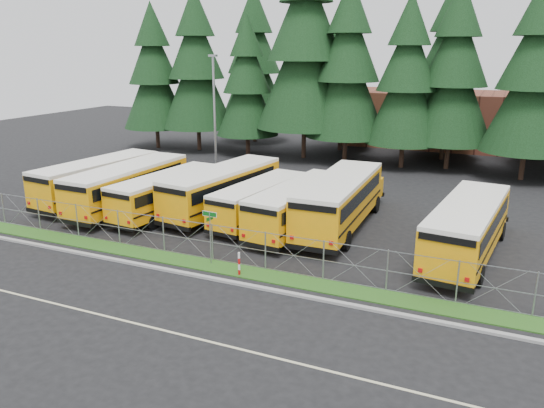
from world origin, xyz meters
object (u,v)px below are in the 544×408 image
(bus_0, at_px, (103,181))
(bus_5, at_px, (301,207))
(bus_2, at_px, (171,194))
(light_standard, at_px, (215,111))
(bus_6, at_px, (341,202))
(bus_3, at_px, (226,190))
(street_sign, at_px, (210,226))
(bus_4, at_px, (262,202))
(striped_bollard, at_px, (239,264))
(bus_1, at_px, (133,187))
(bus_east, at_px, (468,230))

(bus_0, height_order, bus_5, bus_0)
(bus_0, distance_m, bus_5, 15.23)
(bus_2, xyz_separation_m, light_standard, (-3.27, 11.78, 4.13))
(bus_2, bearing_deg, bus_6, 14.90)
(bus_3, height_order, street_sign, bus_3)
(street_sign, height_order, light_standard, light_standard)
(light_standard, bearing_deg, bus_3, -57.07)
(bus_5, bearing_deg, bus_4, 176.08)
(bus_5, distance_m, street_sign, 7.36)
(bus_0, height_order, street_sign, bus_0)
(bus_6, bearing_deg, striped_bollard, -106.21)
(bus_5, height_order, light_standard, light_standard)
(bus_0, distance_m, bus_1, 3.26)
(bus_6, bearing_deg, bus_4, -172.48)
(bus_3, xyz_separation_m, bus_6, (7.94, 0.01, 0.08))
(bus_east, height_order, street_sign, bus_east)
(bus_4, relative_size, bus_5, 0.91)
(bus_2, xyz_separation_m, bus_6, (11.12, 1.83, 0.26))
(bus_4, xyz_separation_m, bus_5, (2.81, -0.49, 0.13))
(bus_east, bearing_deg, bus_5, -178.20)
(bus_5, xyz_separation_m, street_sign, (-2.23, -6.99, 0.62))
(bus_4, xyz_separation_m, street_sign, (0.58, -7.48, 0.74))
(bus_1, xyz_separation_m, light_standard, (-0.20, 11.78, 3.96))
(bus_6, bearing_deg, bus_3, 178.87)
(bus_6, bearing_deg, light_standard, 144.15)
(bus_3, bearing_deg, bus_1, -155.79)
(bus_3, height_order, striped_bollard, bus_3)
(bus_6, bearing_deg, street_sign, -119.06)
(bus_0, relative_size, street_sign, 4.12)
(bus_5, relative_size, light_standard, 1.07)
(bus_6, distance_m, bus_east, 7.70)
(bus_2, height_order, bus_5, bus_5)
(light_standard, bearing_deg, bus_6, -34.68)
(street_sign, bearing_deg, bus_2, 136.50)
(striped_bollard, bearing_deg, bus_6, 74.96)
(bus_3, xyz_separation_m, bus_5, (5.80, -1.24, -0.13))
(bus_5, xyz_separation_m, bus_east, (9.56, -0.76, 0.12))
(bus_4, xyz_separation_m, striped_bollard, (2.54, -8.17, -0.69))
(bus_4, bearing_deg, bus_3, 172.92)
(bus_2, relative_size, bus_east, 0.89)
(bus_2, bearing_deg, bus_east, 5.02)
(bus_5, relative_size, bus_6, 0.87)
(bus_2, relative_size, bus_5, 0.97)
(bus_4, height_order, bus_east, bus_east)
(bus_1, height_order, striped_bollard, bus_1)
(bus_3, height_order, light_standard, light_standard)
(bus_2, bearing_deg, street_sign, -37.92)
(striped_bollard, bearing_deg, bus_3, 121.82)
(bus_4, xyz_separation_m, bus_6, (4.94, 0.76, 0.33))
(bus_2, bearing_deg, bus_5, 9.25)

